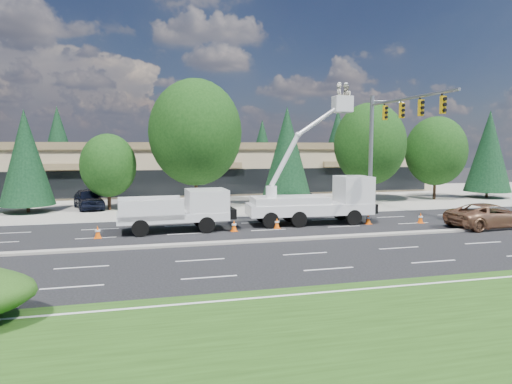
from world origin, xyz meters
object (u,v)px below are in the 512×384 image
object	(u,v)px
signal_mast	(386,133)
minivan	(490,216)
bucket_truck	(320,194)
utility_pickup	(181,214)

from	to	relation	value
signal_mast	minivan	size ratio (longest dim) A/B	1.84
minivan	bucket_truck	bearing A→B (deg)	63.80
bucket_truck	minivan	world-z (taller)	bucket_truck
signal_mast	bucket_truck	xyz separation A→B (m)	(-6.09, -2.36, -4.12)
utility_pickup	bucket_truck	distance (m)	9.19
bucket_truck	minivan	distance (m)	10.64
utility_pickup	bucket_truck	xyz separation A→B (m)	(9.13, 0.47, 0.92)
bucket_truck	minivan	xyz separation A→B (m)	(9.76, -4.09, -1.18)
utility_pickup	minivan	bearing A→B (deg)	-13.21
utility_pickup	bucket_truck	bearing A→B (deg)	0.59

